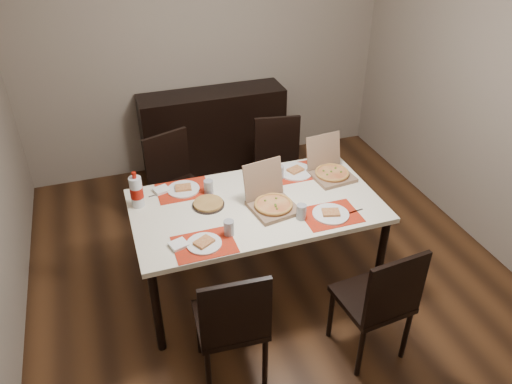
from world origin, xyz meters
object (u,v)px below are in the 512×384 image
at_px(sideboard, 213,132).
at_px(dip_bowl, 259,186).
at_px(chair_far_right, 279,164).
at_px(soda_bottle, 137,192).
at_px(pizza_box_center, 271,201).
at_px(chair_near_right, 380,300).
at_px(dining_table, 256,211).
at_px(chair_near_left, 232,322).
at_px(chair_far_left, 176,181).

distance_m(sideboard, dip_bowl, 1.67).
bearing_deg(dip_bowl, chair_far_right, 57.53).
bearing_deg(soda_bottle, pizza_box_center, -20.16).
bearing_deg(chair_near_right, dip_bowl, 110.43).
distance_m(chair_near_right, soda_bottle, 1.82).
distance_m(dining_table, chair_near_right, 1.09).
relative_size(chair_near_right, soda_bottle, 3.32).
bearing_deg(dining_table, sideboard, 85.62).
bearing_deg(soda_bottle, chair_near_left, -70.17).
bearing_deg(soda_bottle, chair_near_right, -42.00).
xyz_separation_m(sideboard, chair_far_left, (-0.59, -0.95, 0.06)).
xyz_separation_m(chair_near_right, chair_far_right, (0.01, 1.82, 0.00)).
xyz_separation_m(dining_table, chair_near_right, (0.51, -0.95, -0.17)).
xyz_separation_m(chair_far_left, pizza_box_center, (0.54, -0.96, 0.29)).
distance_m(chair_near_left, chair_near_right, 0.95).
height_order(chair_far_left, chair_far_right, same).
bearing_deg(chair_far_left, sideboard, 58.38).
relative_size(dip_bowl, soda_bottle, 0.45).
distance_m(chair_far_left, soda_bottle, 0.81).
bearing_deg(dining_table, chair_near_left, -117.61).
relative_size(chair_far_left, soda_bottle, 3.32).
xyz_separation_m(pizza_box_center, dip_bowl, (-0.00, 0.28, -0.04)).
xyz_separation_m(chair_far_left, chair_far_right, (0.97, -0.00, 0.00)).
height_order(sideboard, chair_near_right, chair_near_right).
xyz_separation_m(chair_near_right, soda_bottle, (-1.33, 1.20, 0.36)).
distance_m(sideboard, chair_near_right, 2.80).
height_order(dip_bowl, soda_bottle, soda_bottle).
height_order(sideboard, pizza_box_center, pizza_box_center).
relative_size(chair_far_left, pizza_box_center, 2.38).
xyz_separation_m(chair_far_right, pizza_box_center, (-0.43, -0.96, 0.29)).
xyz_separation_m(chair_near_left, chair_far_left, (-0.02, 1.70, 0.00)).
bearing_deg(pizza_box_center, chair_far_right, 65.72).
height_order(chair_near_left, chair_near_right, same).
xyz_separation_m(sideboard, chair_far_right, (0.38, -0.96, 0.06)).
distance_m(pizza_box_center, dip_bowl, 0.28).
distance_m(sideboard, pizza_box_center, 1.95).
relative_size(sideboard, soda_bottle, 5.35).
bearing_deg(sideboard, dining_table, -94.38).
xyz_separation_m(chair_near_left, chair_far_right, (0.95, 1.70, 0.00)).
bearing_deg(chair_near_right, soda_bottle, 138.00).
xyz_separation_m(dining_table, pizza_box_center, (0.09, -0.08, 0.12)).
distance_m(chair_far_left, pizza_box_center, 1.14).
relative_size(pizza_box_center, soda_bottle, 1.39).
bearing_deg(sideboard, soda_bottle, -121.20).
bearing_deg(sideboard, chair_far_left, -121.62).
bearing_deg(chair_far_right, dining_table, -120.76).
bearing_deg(chair_far_left, pizza_box_center, -60.92).
relative_size(chair_far_right, dip_bowl, 7.32).
height_order(chair_far_right, soda_bottle, soda_bottle).
relative_size(dining_table, chair_far_left, 1.94).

